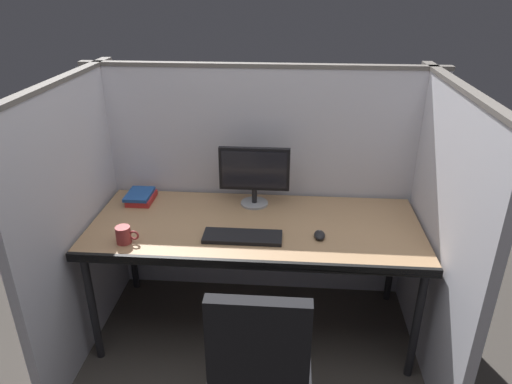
{
  "coord_description": "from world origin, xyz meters",
  "views": [
    {
      "loc": [
        0.19,
        -2.05,
        2.04
      ],
      "look_at": [
        0.0,
        0.35,
        0.92
      ],
      "focal_mm": 32.61,
      "sensor_mm": 36.0,
      "label": 1
    }
  ],
  "objects_px": {
    "desk": "(255,232)",
    "keyboard_main": "(243,237)",
    "book_stack": "(141,197)",
    "coffee_mug": "(124,235)",
    "computer_mouse": "(320,235)",
    "monitor_center": "(254,173)"
  },
  "relations": [
    {
      "from": "book_stack",
      "to": "coffee_mug",
      "type": "relative_size",
      "value": 1.69
    },
    {
      "from": "monitor_center",
      "to": "keyboard_main",
      "type": "xyz_separation_m",
      "value": [
        -0.03,
        -0.42,
        -0.2
      ]
    },
    {
      "from": "desk",
      "to": "keyboard_main",
      "type": "bearing_deg",
      "value": -109.71
    },
    {
      "from": "desk",
      "to": "computer_mouse",
      "type": "relative_size",
      "value": 19.79
    },
    {
      "from": "coffee_mug",
      "to": "keyboard_main",
      "type": "bearing_deg",
      "value": 8.38
    },
    {
      "from": "monitor_center",
      "to": "book_stack",
      "type": "height_order",
      "value": "monitor_center"
    },
    {
      "from": "coffee_mug",
      "to": "computer_mouse",
      "type": "bearing_deg",
      "value": 7.26
    },
    {
      "from": "desk",
      "to": "monitor_center",
      "type": "bearing_deg",
      "value": 95.63
    },
    {
      "from": "book_stack",
      "to": "coffee_mug",
      "type": "xyz_separation_m",
      "value": [
        0.07,
        -0.51,
        0.02
      ]
    },
    {
      "from": "keyboard_main",
      "to": "computer_mouse",
      "type": "relative_size",
      "value": 4.48
    },
    {
      "from": "computer_mouse",
      "to": "coffee_mug",
      "type": "height_order",
      "value": "coffee_mug"
    },
    {
      "from": "keyboard_main",
      "to": "book_stack",
      "type": "distance_m",
      "value": 0.81
    },
    {
      "from": "monitor_center",
      "to": "coffee_mug",
      "type": "relative_size",
      "value": 3.41
    },
    {
      "from": "book_stack",
      "to": "desk",
      "type": "bearing_deg",
      "value": -19.04
    },
    {
      "from": "monitor_center",
      "to": "keyboard_main",
      "type": "distance_m",
      "value": 0.47
    },
    {
      "from": "desk",
      "to": "keyboard_main",
      "type": "xyz_separation_m",
      "value": [
        -0.06,
        -0.16,
        0.06
      ]
    },
    {
      "from": "computer_mouse",
      "to": "book_stack",
      "type": "bearing_deg",
      "value": 161.35
    },
    {
      "from": "desk",
      "to": "monitor_center",
      "type": "height_order",
      "value": "monitor_center"
    },
    {
      "from": "desk",
      "to": "monitor_center",
      "type": "relative_size",
      "value": 4.42
    },
    {
      "from": "computer_mouse",
      "to": "desk",
      "type": "bearing_deg",
      "value": 162.17
    },
    {
      "from": "monitor_center",
      "to": "computer_mouse",
      "type": "distance_m",
      "value": 0.58
    },
    {
      "from": "desk",
      "to": "keyboard_main",
      "type": "relative_size",
      "value": 4.42
    }
  ]
}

